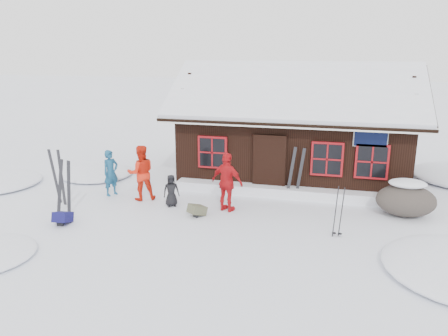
% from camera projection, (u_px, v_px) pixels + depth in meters
% --- Properties ---
extents(ground, '(120.00, 120.00, 0.00)m').
position_uv_depth(ground, '(226.00, 216.00, 13.04)').
color(ground, white).
rests_on(ground, ground).
extents(mountain_hut, '(8.90, 6.09, 4.42)m').
position_uv_depth(mountain_hut, '(295.00, 136.00, 16.91)').
color(mountain_hut, black).
rests_on(mountain_hut, ground).
extents(snow_drift, '(7.60, 0.60, 0.35)m').
position_uv_depth(snow_drift, '(285.00, 192.00, 14.74)').
color(snow_drift, white).
rests_on(snow_drift, ground).
extents(snow_mounds, '(20.60, 13.20, 0.48)m').
position_uv_depth(snow_mounds, '(288.00, 201.00, 14.39)').
color(snow_mounds, white).
rests_on(snow_mounds, ground).
extents(skier_teal, '(0.59, 0.68, 1.57)m').
position_uv_depth(skier_teal, '(111.00, 173.00, 14.76)').
color(skier_teal, navy).
rests_on(skier_teal, ground).
extents(skier_orange_left, '(1.12, 1.06, 1.84)m').
position_uv_depth(skier_orange_left, '(141.00, 173.00, 14.28)').
color(skier_orange_left, red).
rests_on(skier_orange_left, ground).
extents(skier_orange_right, '(1.16, 0.78, 1.84)m').
position_uv_depth(skier_orange_right, '(227.00, 182.00, 13.26)').
color(skier_orange_right, red).
rests_on(skier_orange_right, ground).
extents(skier_crouched, '(0.60, 0.53, 1.03)m').
position_uv_depth(skier_crouched, '(171.00, 191.00, 13.78)').
color(skier_crouched, black).
rests_on(skier_crouched, ground).
extents(boulder, '(1.72, 1.29, 1.01)m').
position_uv_depth(boulder, '(406.00, 199.00, 12.99)').
color(boulder, '#49413A').
rests_on(boulder, ground).
extents(ski_pair_left, '(0.62, 0.15, 1.77)m').
position_uv_depth(ski_pair_left, '(64.00, 188.00, 12.95)').
color(ski_pair_left, black).
rests_on(ski_pair_left, ground).
extents(ski_pair_mid, '(0.59, 0.21, 1.83)m').
position_uv_depth(ski_pair_mid, '(58.00, 177.00, 13.95)').
color(ski_pair_mid, black).
rests_on(ski_pair_mid, ground).
extents(ski_pair_right, '(0.62, 0.14, 1.79)m').
position_uv_depth(ski_pair_right, '(295.00, 174.00, 14.44)').
color(ski_pair_right, black).
rests_on(ski_pair_right, ground).
extents(ski_poles, '(0.26, 0.13, 1.43)m').
position_uv_depth(ski_poles, '(338.00, 212.00, 11.50)').
color(ski_poles, black).
rests_on(ski_poles, ground).
extents(backpack_blue, '(0.46, 0.57, 0.29)m').
position_uv_depth(backpack_blue, '(63.00, 219.00, 12.43)').
color(backpack_blue, '#12114A').
rests_on(backpack_blue, ground).
extents(backpack_olive, '(0.58, 0.62, 0.27)m').
position_uv_depth(backpack_olive, '(197.00, 212.00, 13.05)').
color(backpack_olive, '#4E4F38').
rests_on(backpack_olive, ground).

